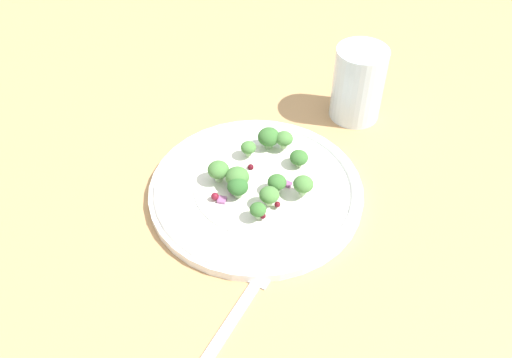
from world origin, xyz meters
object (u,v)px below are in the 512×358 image
Objects in this scene: broccoli_floret_2 at (237,177)px; water_glass at (358,84)px; plate at (256,189)px; broccoli_floret_0 at (284,139)px; broccoli_floret_1 at (218,170)px; fork at (234,317)px.

broccoli_floret_2 is 0.28× the size of water_glass.
broccoli_floret_0 is (-3.74, -7.00, 2.38)cm from plate.
plate is at bearing 168.92° from broccoli_floret_1.
fork is at bearing 63.87° from water_glass.
broccoli_floret_1 is at bearing 35.77° from broccoli_floret_0.
broccoli_floret_1 is 19.19cm from fork.
broccoli_floret_1 is 0.25× the size of water_glass.
fork is 38.54cm from water_glass.
broccoli_floret_0 is 0.22× the size of water_glass.
broccoli_floret_0 is at bearing -103.60° from fork.
plate is 18.02cm from fork.
broccoli_floret_1 is 0.16× the size of fork.
broccoli_floret_1 is (4.70, -0.92, 2.48)cm from plate.
fork is (6.02, 24.87, -2.99)cm from broccoli_floret_0.
water_glass is at bearing -131.54° from plate.
broccoli_floret_0 is at bearing -118.13° from plate.
broccoli_floret_2 is (6.05, 7.16, -0.08)cm from broccoli_floret_0.
broccoli_floret_0 reaches higher than fork.
broccoli_floret_2 is at bearing 155.68° from broccoli_floret_1.
water_glass is at bearing -135.48° from broccoli_floret_2.
broccoli_floret_0 is at bearing -144.23° from broccoli_floret_1.
broccoli_floret_1 is at bearing -11.08° from plate.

